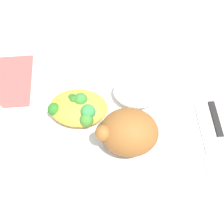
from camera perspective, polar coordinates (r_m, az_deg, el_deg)
ground_plane at (r=0.58m, az=-0.00°, el=-1.19°), size 2.00×2.00×0.00m
plate at (r=0.58m, az=-0.00°, el=-0.84°), size 0.28×0.28×0.01m
roasted_chicken at (r=0.51m, az=3.22°, el=-3.94°), size 0.11×0.09×0.08m
rice_pile at (r=0.58m, az=4.77°, el=3.97°), size 0.09×0.08×0.03m
mac_cheese_with_broccoli at (r=0.56m, az=-6.61°, el=0.88°), size 0.11×0.09×0.05m
fork at (r=0.59m, az=17.81°, el=-5.52°), size 0.04×0.14×0.01m
knife at (r=0.60m, az=20.52°, el=-4.42°), size 0.04×0.19×0.01m
napkin at (r=0.67m, az=-19.12°, el=5.86°), size 0.11×0.15×0.00m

